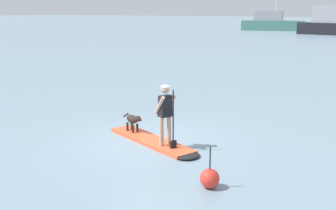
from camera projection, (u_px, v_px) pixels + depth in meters
ground_plane at (151, 142)px, 12.31m from camera, size 400.00×400.00×0.00m
paddleboard at (156, 142)px, 12.12m from camera, size 3.57×2.04×0.10m
person_paddler at (166, 111)px, 11.53m from camera, size 0.68×0.60×1.67m
dog at (133, 120)px, 12.92m from camera, size 0.93×0.46×0.55m
moored_boat_outer at (272, 23)px, 75.16m from camera, size 10.99×4.18×11.50m
moored_boat_center at (333, 24)px, 62.80m from camera, size 10.77×4.61×11.89m
marker_buoy at (210, 178)px, 9.12m from camera, size 0.42×0.42×0.92m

